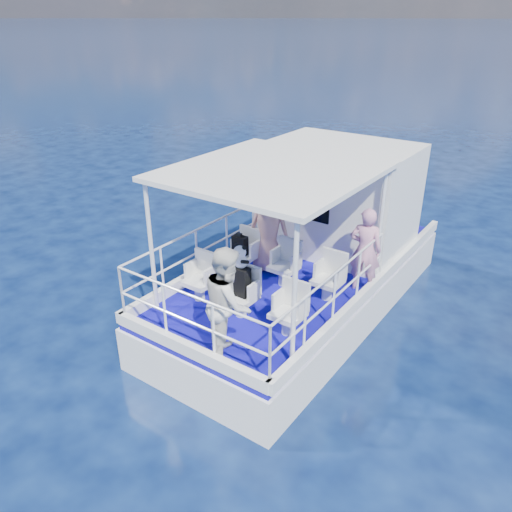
{
  "coord_description": "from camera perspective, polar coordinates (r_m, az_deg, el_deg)",
  "views": [
    {
      "loc": [
        4.24,
        -6.69,
        5.38
      ],
      "look_at": [
        -0.19,
        -0.4,
        1.66
      ],
      "focal_mm": 35.0,
      "sensor_mm": 36.0,
      "label": 1
    }
  ],
  "objects": [
    {
      "name": "seat_port_aft",
      "position": [
        8.72,
        -6.47,
        -3.84
      ],
      "size": [
        0.48,
        0.46,
        0.38
      ],
      "primitive_type": "cube",
      "color": "silver",
      "rests_on": "deck"
    },
    {
      "name": "passenger_port_fwd",
      "position": [
        9.42,
        1.46,
        2.91
      ],
      "size": [
        0.71,
        0.6,
        1.64
      ],
      "primitive_type": "imported",
      "rotation": [
        0.0,
        0.0,
        3.45
      ],
      "color": "tan",
      "rests_on": "deck"
    },
    {
      "name": "seat_center_aft",
      "position": [
        8.22,
        -1.72,
        -5.65
      ],
      "size": [
        0.48,
        0.46,
        0.38
      ],
      "primitive_type": "cube",
      "color": "silver",
      "rests_on": "deck"
    },
    {
      "name": "hull",
      "position": [
        10.3,
        5.41,
        -5.82
      ],
      "size": [
        3.0,
        7.0,
        1.6
      ],
      "primitive_type": "cube",
      "color": "white",
      "rests_on": "ground"
    },
    {
      "name": "seat_stbd_aft",
      "position": [
        7.8,
        3.64,
        -7.63
      ],
      "size": [
        0.48,
        0.46,
        0.38
      ],
      "primitive_type": "cube",
      "color": "silver",
      "rests_on": "deck"
    },
    {
      "name": "passenger_stbd_aft",
      "position": [
        7.02,
        -3.23,
        -5.39
      ],
      "size": [
        1.02,
        1.04,
        1.7
      ],
      "primitive_type": "imported",
      "rotation": [
        0.0,
        0.0,
        2.27
      ],
      "color": "silver",
      "rests_on": "deck"
    },
    {
      "name": "seat_center_fwd",
      "position": [
        9.16,
        3.16,
        -2.17
      ],
      "size": [
        0.48,
        0.46,
        0.38
      ],
      "primitive_type": "cube",
      "color": "silver",
      "rests_on": "deck"
    },
    {
      "name": "ground",
      "position": [
        9.58,
        2.35,
        -8.4
      ],
      "size": [
        2000.0,
        2000.0,
        0.0
      ],
      "primitive_type": "plane",
      "color": "#071234",
      "rests_on": "ground"
    },
    {
      "name": "seat_stbd_fwd",
      "position": [
        8.78,
        8.14,
        -3.74
      ],
      "size": [
        0.48,
        0.46,
        0.38
      ],
      "primitive_type": "cube",
      "color": "silver",
      "rests_on": "deck"
    },
    {
      "name": "canopy",
      "position": [
        8.07,
        1.97,
        9.67
      ],
      "size": [
        3.0,
        3.2,
        0.08
      ],
      "primitive_type": "cube",
      "color": "white",
      "rests_on": "cabin"
    },
    {
      "name": "passenger_stbd_fwd",
      "position": [
        8.94,
        12.37,
        0.68
      ],
      "size": [
        0.64,
        0.5,
        1.55
      ],
      "primitive_type": "imported",
      "rotation": [
        0.0,
        0.0,
        3.4
      ],
      "color": "pink",
      "rests_on": "deck"
    },
    {
      "name": "seat_port_fwd",
      "position": [
        9.61,
        -1.38,
        -0.72
      ],
      "size": [
        0.48,
        0.46,
        0.38
      ],
      "primitive_type": "cube",
      "color": "silver",
      "rests_on": "deck"
    },
    {
      "name": "panda",
      "position": [
        7.83,
        -1.78,
        -0.01
      ],
      "size": [
        0.26,
        0.22,
        0.4
      ],
      "primitive_type": null,
      "color": "white",
      "rests_on": "backpack_center"
    },
    {
      "name": "backpack_port",
      "position": [
        9.41,
        -1.84,
        1.23
      ],
      "size": [
        0.28,
        0.16,
        0.37
      ],
      "primitive_type": "cube",
      "color": "black",
      "rests_on": "seat_port_fwd"
    },
    {
      "name": "canopy_posts",
      "position": [
        8.42,
        1.67,
        2.12
      ],
      "size": [
        2.77,
        2.97,
        2.2
      ],
      "color": "white",
      "rests_on": "deck"
    },
    {
      "name": "backpack_center",
      "position": [
        8.03,
        -1.86,
        -2.89
      ],
      "size": [
        0.33,
        0.18,
        0.49
      ],
      "primitive_type": "cube",
      "color": "black",
      "rests_on": "seat_center_aft"
    },
    {
      "name": "railings",
      "position": [
        8.44,
        0.39,
        -2.34
      ],
      "size": [
        2.84,
        3.59,
        1.0
      ],
      "primitive_type": null,
      "color": "white",
      "rests_on": "deck"
    },
    {
      "name": "compact_camera",
      "position": [
        9.32,
        -1.94,
        2.44
      ],
      "size": [
        0.11,
        0.06,
        0.06
      ],
      "primitive_type": "cube",
      "color": "black",
      "rests_on": "backpack_port"
    },
    {
      "name": "cabin",
      "position": [
        10.5,
        9.47,
        6.67
      ],
      "size": [
        2.85,
        2.0,
        2.2
      ],
      "primitive_type": "cube",
      "color": "white",
      "rests_on": "deck"
    },
    {
      "name": "deck",
      "position": [
        9.88,
        5.61,
        -1.62
      ],
      "size": [
        2.9,
        6.9,
        0.1
      ],
      "primitive_type": "cube",
      "color": "#120B9F",
      "rests_on": "hull"
    }
  ]
}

